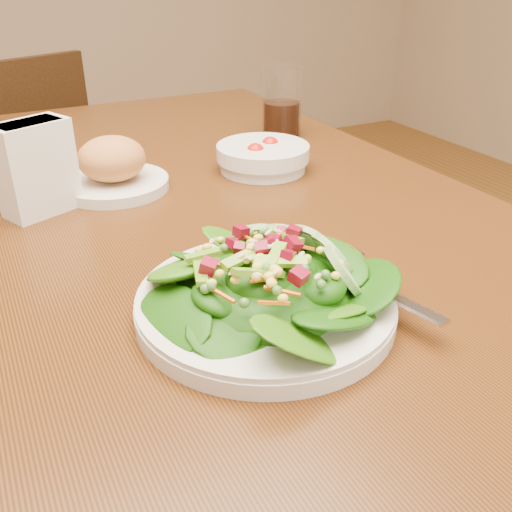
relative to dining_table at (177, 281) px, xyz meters
name	(u,v)px	position (x,y,z in m)	size (l,w,h in m)	color
dining_table	(177,281)	(0.00, 0.00, 0.00)	(0.90, 1.40, 0.75)	#4B2B0F
chair_far	(21,194)	(-0.12, 1.02, -0.21)	(0.50, 0.50, 0.83)	black
salad_plate	(274,287)	(0.01, -0.26, 0.13)	(0.26, 0.26, 0.07)	silver
bread_plate	(113,169)	(-0.04, 0.14, 0.13)	(0.16, 0.16, 0.08)	silver
tomato_bowl	(263,157)	(0.20, 0.11, 0.12)	(0.15, 0.15, 0.05)	silver
drinking_glass	(282,107)	(0.32, 0.27, 0.16)	(0.08, 0.08, 0.13)	silver
napkin_holder	(36,166)	(-0.15, 0.10, 0.17)	(0.11, 0.09, 0.13)	white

